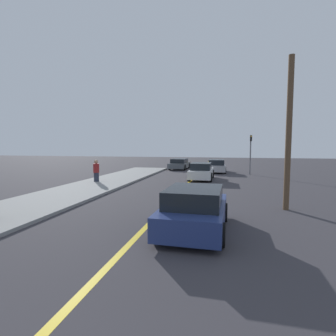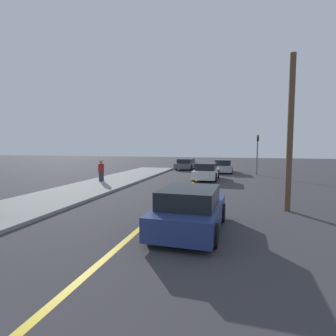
{
  "view_description": "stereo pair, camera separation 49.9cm",
  "coord_description": "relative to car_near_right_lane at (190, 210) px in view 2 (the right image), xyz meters",
  "views": [
    {
      "loc": [
        2.54,
        0.23,
        2.75
      ],
      "look_at": [
        0.05,
        11.75,
        1.72
      ],
      "focal_mm": 28.0,
      "sensor_mm": 36.0,
      "label": 1
    },
    {
      "loc": [
        3.03,
        0.34,
        2.75
      ],
      "look_at": [
        0.05,
        11.75,
        1.72
      ],
      "focal_mm": 28.0,
      "sensor_mm": 36.0,
      "label": 2
    }
  ],
  "objects": [
    {
      "name": "car_near_right_lane",
      "position": [
        0.0,
        0.0,
        0.0
      ],
      "size": [
        2.11,
        4.03,
        1.41
      ],
      "rotation": [
        0.0,
        0.0,
        -0.03
      ],
      "color": "navy",
      "rests_on": "ground_plane"
    },
    {
      "name": "traffic_light",
      "position": [
        3.27,
        17.24,
        1.6
      ],
      "size": [
        0.18,
        0.4,
        3.67
      ],
      "color": "slate",
      "rests_on": "ground_plane"
    },
    {
      "name": "road_center_line",
      "position": [
        -1.63,
        9.51,
        -0.67
      ],
      "size": [
        0.2,
        60.0,
        0.01
      ],
      "color": "gold",
      "rests_on": "ground_plane"
    },
    {
      "name": "car_ahead_center",
      "position": [
        -0.88,
        12.69,
        -0.02
      ],
      "size": [
        1.89,
        4.07,
        1.35
      ],
      "rotation": [
        0.0,
        0.0,
        -0.01
      ],
      "color": "silver",
      "rests_on": "ground_plane"
    },
    {
      "name": "pedestrian_far_standing",
      "position": [
        -8.12,
        9.01,
        0.23
      ],
      "size": [
        0.42,
        0.42,
        1.57
      ],
      "color": "#282D3D",
      "rests_on": "sidewalk_left"
    },
    {
      "name": "car_far_distant",
      "position": [
        0.11,
        18.72,
        -0.05
      ],
      "size": [
        1.97,
        3.98,
        1.3
      ],
      "rotation": [
        0.0,
        0.0,
        0.04
      ],
      "color": "#9E9EA3",
      "rests_on": "ground_plane"
    },
    {
      "name": "car_parked_left_lot",
      "position": [
        -4.15,
        21.45,
        -0.09
      ],
      "size": [
        2.1,
        4.4,
        1.21
      ],
      "rotation": [
        0.0,
        0.0,
        -0.05
      ],
      "color": "#4C5156",
      "rests_on": "ground_plane"
    },
    {
      "name": "utility_pole",
      "position": [
        3.52,
        3.56,
        2.54
      ],
      "size": [
        0.24,
        0.24,
        6.43
      ],
      "color": "brown",
      "rests_on": "ground_plane"
    },
    {
      "name": "sidewalk_left",
      "position": [
        -7.51,
        6.32,
        -0.61
      ],
      "size": [
        3.9,
        29.63,
        0.13
      ],
      "color": "gray",
      "rests_on": "ground_plane"
    }
  ]
}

